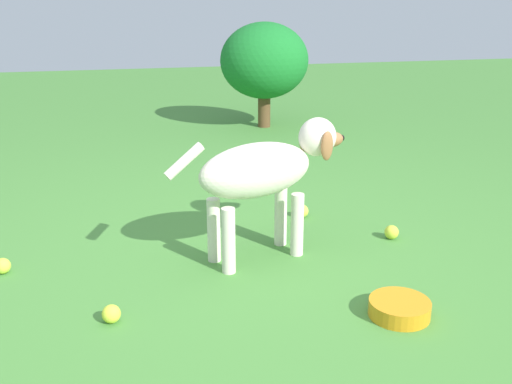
% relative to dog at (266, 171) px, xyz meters
% --- Properties ---
extents(ground, '(14.00, 14.00, 0.00)m').
position_rel_dog_xyz_m(ground, '(0.15, 0.27, -0.39)').
color(ground, '#478438').
extents(dog, '(0.83, 0.38, 0.59)m').
position_rel_dog_xyz_m(dog, '(0.00, 0.00, 0.00)').
color(dog, silver).
rests_on(dog, ground).
extents(tennis_ball_0, '(0.07, 0.07, 0.07)m').
position_rel_dog_xyz_m(tennis_ball_0, '(1.10, -0.06, -0.35)').
color(tennis_ball_0, '#C9E03E').
rests_on(tennis_ball_0, ground).
extents(tennis_ball_1, '(0.07, 0.07, 0.07)m').
position_rel_dog_xyz_m(tennis_ball_1, '(-0.29, -0.40, -0.35)').
color(tennis_ball_1, '#D4E242').
rests_on(tennis_ball_1, ground).
extents(tennis_ball_3, '(0.07, 0.07, 0.07)m').
position_rel_dog_xyz_m(tennis_ball_3, '(-0.62, -0.04, -0.35)').
color(tennis_ball_3, '#C8D439').
rests_on(tennis_ball_3, ground).
extents(tennis_ball_4, '(0.07, 0.07, 0.07)m').
position_rel_dog_xyz_m(tennis_ball_4, '(0.66, 0.43, -0.35)').
color(tennis_ball_4, '#D8E43B').
rests_on(tennis_ball_4, ground).
extents(water_bowl, '(0.22, 0.22, 0.06)m').
position_rel_dog_xyz_m(water_bowl, '(-0.34, 0.61, -0.36)').
color(water_bowl, orange).
rests_on(water_bowl, ground).
extents(shrub_far, '(0.73, 0.66, 0.86)m').
position_rel_dog_xyz_m(shrub_far, '(-0.59, -2.52, 0.16)').
color(shrub_far, brown).
rests_on(shrub_far, ground).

